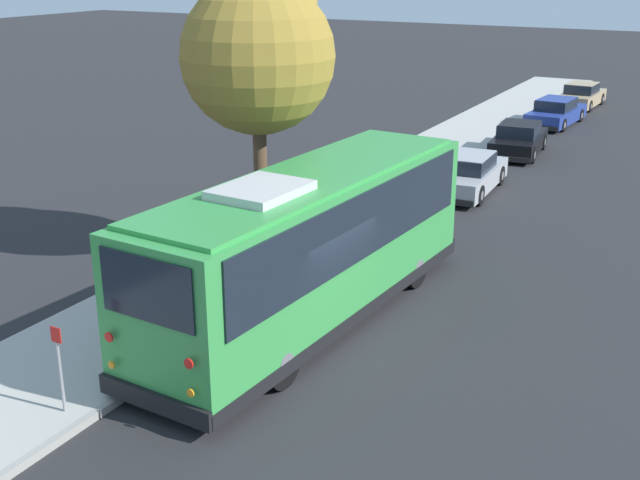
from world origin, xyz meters
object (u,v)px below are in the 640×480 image
object	(u,v)px
parked_sedan_blue	(556,113)
sign_post_far	(116,346)
parked_sedan_silver	(468,174)
parked_sedan_tan	(581,96)
shuttle_bus	(311,240)
street_tree	(260,46)
parked_sedan_black	(519,140)
sign_post_near	(60,369)

from	to	relation	value
parked_sedan_blue	sign_post_far	world-z (taller)	sign_post_far
parked_sedan_blue	sign_post_far	xyz separation A→B (m)	(-28.68, 1.53, 0.20)
parked_sedan_silver	parked_sedan_tan	xyz separation A→B (m)	(18.56, -0.03, -0.03)
parked_sedan_blue	parked_sedan_tan	xyz separation A→B (m)	(5.49, -0.09, -0.00)
shuttle_bus	parked_sedan_tan	world-z (taller)	shuttle_bus
parked_sedan_silver	street_tree	size ratio (longest dim) A/B	0.60
parked_sedan_black	sign_post_near	size ratio (longest dim) A/B	2.67
parked_sedan_black	parked_sedan_blue	size ratio (longest dim) A/B	0.91
parked_sedan_tan	shuttle_bus	bearing A→B (deg)	-176.53
shuttle_bus	street_tree	xyz separation A→B (m)	(2.42, 2.73, 3.71)
shuttle_bus	parked_sedan_black	bearing A→B (deg)	4.29
shuttle_bus	sign_post_far	bearing A→B (deg)	160.14
parked_sedan_tan	sign_post_far	size ratio (longest dim) A/B	3.37
sign_post_far	parked_sedan_tan	bearing A→B (deg)	-2.71
shuttle_bus	street_tree	world-z (taller)	street_tree
sign_post_far	parked_sedan_black	bearing A→B (deg)	-4.17
parked_sedan_silver	parked_sedan_blue	xyz separation A→B (m)	(13.06, 0.06, -0.03)
street_tree	sign_post_far	world-z (taller)	street_tree
parked_sedan_blue	sign_post_near	world-z (taller)	sign_post_near
parked_sedan_tan	parked_sedan_black	bearing A→B (deg)	-177.02
parked_sedan_black	sign_post_near	xyz separation A→B (m)	(-23.24, 1.60, 0.37)
parked_sedan_black	street_tree	distance (m)	16.25
parked_sedan_silver	sign_post_far	bearing A→B (deg)	171.50
parked_sedan_silver	sign_post_near	world-z (taller)	sign_post_near
parked_sedan_black	sign_post_far	bearing A→B (deg)	171.02
shuttle_bus	parked_sedan_tan	distance (m)	30.01
parked_sedan_silver	street_tree	xyz separation A→B (m)	(-9.00, 2.50, 4.96)
street_tree	sign_post_near	distance (m)	9.25
parked_sedan_tan	sign_post_far	xyz separation A→B (m)	(-34.17, 1.62, 0.20)
shuttle_bus	parked_sedan_blue	size ratio (longest dim) A/B	2.17
sign_post_near	parked_sedan_black	bearing A→B (deg)	-3.93
parked_sedan_silver	street_tree	distance (m)	10.58
shuttle_bus	parked_sedan_silver	size ratio (longest dim) A/B	2.24
shuttle_bus	sign_post_near	bearing A→B (deg)	165.45
parked_sedan_black	street_tree	xyz separation A→B (m)	(-15.27, 2.51, 4.98)
sign_post_near	sign_post_far	xyz separation A→B (m)	(1.36, 0.00, -0.19)
shuttle_bus	street_tree	size ratio (longest dim) A/B	1.34
parked_sedan_tan	sign_post_far	distance (m)	34.21
parked_sedan_blue	sign_post_near	size ratio (longest dim) A/B	2.93
parked_sedan_silver	street_tree	world-z (taller)	street_tree
shuttle_bus	street_tree	distance (m)	5.20
parked_sedan_black	street_tree	world-z (taller)	street_tree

